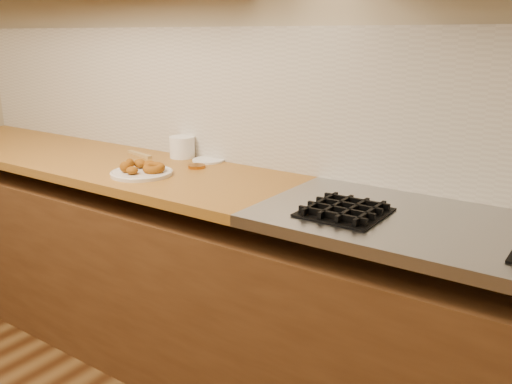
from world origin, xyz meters
TOP-DOWN VIEW (x-y plane):
  - wall_back at (0.00, 2.00)m, footprint 4.00×0.02m
  - base_cabinet at (0.00, 1.69)m, footprint 3.60×0.60m
  - butcher_block at (-0.65, 1.69)m, footprint 2.30×0.62m
  - stovetop at (1.15, 1.69)m, footprint 1.30×0.62m
  - backsplash at (0.00, 1.99)m, footprint 3.60×0.02m
  - burner_grates at (1.13, 1.61)m, footprint 0.91×0.26m
  - donut_plate at (-0.12, 1.58)m, footprint 0.26×0.26m
  - ring_donut at (-0.08, 1.61)m, footprint 0.12×0.12m
  - fried_dough_chunks at (-0.16, 1.59)m, footprint 0.13×0.19m
  - plastic_tub at (-0.21, 1.93)m, footprint 0.14×0.14m
  - tub_lid at (-0.06, 1.94)m, footprint 0.15×0.15m
  - brass_jar_lid at (-0.02, 1.81)m, footprint 0.08×0.08m
  - wooden_utensil at (-0.40, 1.84)m, footprint 0.19×0.06m

SIDE VIEW (x-z plane):
  - base_cabinet at x=0.00m, z-range 0.00..0.77m
  - butcher_block at x=-0.65m, z-range 0.86..0.90m
  - stovetop at x=1.15m, z-range 0.86..0.90m
  - tub_lid at x=-0.06m, z-range 0.90..0.91m
  - brass_jar_lid at x=-0.02m, z-range 0.90..0.91m
  - wooden_utensil at x=-0.40m, z-range 0.90..0.91m
  - donut_plate at x=-0.12m, z-range 0.90..0.91m
  - burner_grates at x=1.13m, z-range 0.90..0.93m
  - ring_donut at x=-0.08m, z-range 0.91..0.95m
  - fried_dough_chunks at x=-0.16m, z-range 0.91..0.96m
  - plastic_tub at x=-0.21m, z-range 0.90..1.00m
  - backsplash at x=0.00m, z-range 0.90..1.50m
  - wall_back at x=0.00m, z-range 0.00..2.70m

